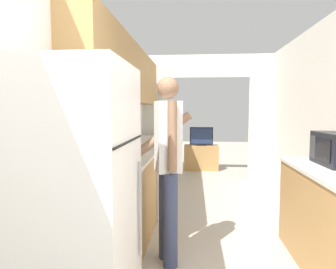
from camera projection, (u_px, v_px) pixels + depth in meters
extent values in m
cube|color=silver|center=(88.00, 125.00, 3.10)|extent=(0.06, 7.36, 2.50)
cube|color=#B2844C|center=(128.00, 74.00, 4.05)|extent=(0.32, 3.70, 0.76)
cube|color=silver|center=(149.00, 128.00, 6.19)|extent=(0.65, 0.06, 2.05)
cube|color=silver|center=(265.00, 129.00, 5.99)|extent=(0.65, 0.06, 2.05)
cube|color=silver|center=(207.00, 66.00, 5.99)|extent=(3.01, 0.06, 0.45)
cube|color=#B2844C|center=(118.00, 206.00, 3.05)|extent=(0.60, 1.45, 0.86)
cube|color=silver|center=(117.00, 163.00, 3.00)|extent=(0.62, 1.46, 0.03)
cube|color=#B2844C|center=(150.00, 165.00, 5.25)|extent=(0.60, 1.51, 0.86)
cube|color=silver|center=(150.00, 140.00, 5.22)|extent=(0.62, 1.53, 0.03)
cube|color=#9EA3A8|center=(110.00, 166.00, 2.74)|extent=(0.42, 0.44, 0.00)
cube|color=white|center=(77.00, 199.00, 1.88)|extent=(0.67, 0.79, 1.69)
cube|color=black|center=(130.00, 141.00, 1.82)|extent=(0.01, 0.76, 0.01)
cylinder|color=#99999E|center=(140.00, 209.00, 2.11)|extent=(0.02, 0.02, 0.68)
cube|color=#B7B7BC|center=(139.00, 179.00, 4.13)|extent=(0.62, 0.74, 0.89)
cube|color=black|center=(161.00, 180.00, 4.10)|extent=(0.01, 0.50, 0.27)
cylinder|color=#B7B7BC|center=(163.00, 164.00, 4.08)|extent=(0.02, 0.59, 0.02)
cube|color=#B7B7BC|center=(118.00, 142.00, 4.11)|extent=(0.04, 0.74, 0.14)
cylinder|color=#232328|center=(146.00, 149.00, 3.92)|extent=(0.16, 0.16, 0.01)
cylinder|color=#232328|center=(149.00, 146.00, 4.24)|extent=(0.16, 0.16, 0.01)
cylinder|color=#232328|center=(127.00, 149.00, 3.94)|extent=(0.16, 0.16, 0.01)
cylinder|color=#232328|center=(132.00, 146.00, 4.26)|extent=(0.16, 0.16, 0.01)
cylinder|color=#384266|center=(170.00, 221.00, 2.65)|extent=(0.17, 0.17, 0.85)
cylinder|color=#384266|center=(166.00, 214.00, 2.82)|extent=(0.17, 0.17, 0.85)
cube|color=white|center=(168.00, 137.00, 2.67)|extent=(0.27, 0.27, 0.63)
cylinder|color=#8C664C|center=(172.00, 136.00, 2.53)|extent=(0.10, 0.10, 0.60)
cylinder|color=#8C664C|center=(164.00, 134.00, 2.81)|extent=(0.54, 0.26, 0.41)
sphere|color=#8C664C|center=(168.00, 88.00, 2.64)|extent=(0.19, 0.19, 0.19)
cube|color=black|center=(323.00, 150.00, 2.71)|extent=(0.01, 0.32, 0.21)
cube|color=#38383D|center=(313.00, 146.00, 2.94)|extent=(0.01, 0.11, 0.22)
cube|color=#B2844C|center=(201.00, 157.00, 7.01)|extent=(0.79, 0.42, 0.57)
cube|color=black|center=(201.00, 145.00, 6.94)|extent=(0.23, 0.16, 0.02)
cube|color=black|center=(201.00, 136.00, 6.92)|extent=(0.53, 0.04, 0.41)
cube|color=navy|center=(201.00, 136.00, 6.90)|extent=(0.49, 0.01, 0.36)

